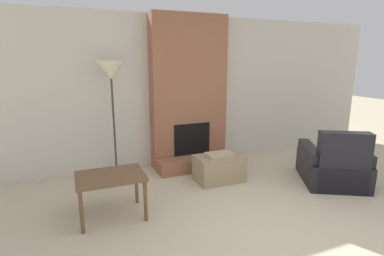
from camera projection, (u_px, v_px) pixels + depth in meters
ground_plane at (298, 255)px, 2.90m from camera, size 24.00×24.00×0.00m
wall_back at (185, 91)px, 5.36m from camera, size 8.29×0.06×2.60m
fireplace at (189, 99)px, 5.19m from camera, size 1.33×0.67×2.60m
ottoman at (219, 168)px, 4.66m from camera, size 0.73×0.47×0.45m
armchair at (334, 167)px, 4.55m from camera, size 1.24×1.31×0.88m
side_table at (111, 180)px, 3.52m from camera, size 0.78×0.57×0.54m
floor_lamp_left at (111, 75)px, 4.51m from camera, size 0.43×0.43×1.84m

